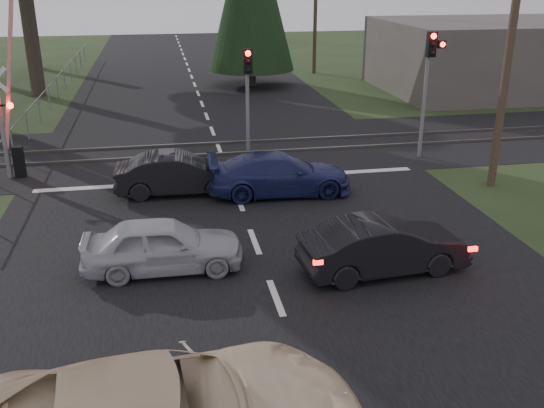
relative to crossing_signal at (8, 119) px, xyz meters
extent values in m
plane|color=#243216|center=(7.27, -9.79, -2.06)|extent=(120.00, 120.00, 0.00)
cube|color=black|center=(7.27, 0.21, -2.05)|extent=(14.00, 100.00, 0.01)
cube|color=black|center=(7.27, 2.21, -2.05)|extent=(120.00, 8.00, 0.01)
cube|color=silver|center=(7.27, -1.59, -2.05)|extent=(13.00, 0.35, 0.00)
cube|color=#59544C|center=(7.27, 1.41, -2.01)|extent=(120.00, 0.12, 0.10)
cube|color=#59544C|center=(7.27, 3.01, -2.01)|extent=(120.00, 0.12, 0.10)
cylinder|color=slate|center=(-0.23, 0.01, -0.16)|extent=(0.18, 0.18, 3.80)
sphere|color=#FF0C07|center=(0.15, -0.14, 0.49)|extent=(0.22, 0.22, 0.22)
cube|color=black|center=(0.12, 0.01, -1.51)|extent=(0.35, 0.25, 1.10)
cube|color=red|center=(0.32, 0.01, 1.94)|extent=(1.16, 0.10, 5.93)
cylinder|color=slate|center=(14.77, -0.19, -0.16)|extent=(0.14, 0.14, 3.80)
cube|color=black|center=(14.77, -0.37, 2.19)|extent=(0.32, 0.24, 0.90)
sphere|color=#FF0C07|center=(14.77, -0.50, 2.49)|extent=(0.20, 0.20, 0.20)
sphere|color=black|center=(14.77, -0.50, 2.19)|extent=(0.18, 0.18, 0.18)
sphere|color=black|center=(14.77, -0.50, 1.89)|extent=(0.18, 0.18, 0.18)
cube|color=black|center=(15.15, -0.37, 2.19)|extent=(0.28, 0.22, 0.28)
sphere|color=#FF0C07|center=(15.15, -0.49, 2.19)|extent=(0.18, 0.18, 0.18)
cylinder|color=slate|center=(8.27, 1.01, -0.46)|extent=(0.14, 0.14, 3.20)
cube|color=black|center=(8.27, 0.83, 1.59)|extent=(0.32, 0.24, 0.90)
sphere|color=#FF0C07|center=(8.27, 0.70, 1.89)|extent=(0.20, 0.20, 0.20)
sphere|color=black|center=(8.27, 0.70, 1.59)|extent=(0.18, 0.18, 0.18)
sphere|color=black|center=(8.27, 0.70, 1.29)|extent=(0.18, 0.18, 0.18)
cylinder|color=#4C3D2D|center=(15.77, -3.79, 2.44)|extent=(0.26, 0.26, 9.00)
cylinder|color=#4C3D2D|center=(15.77, 20.21, 2.44)|extent=(0.26, 0.26, 9.00)
cylinder|color=#473D33|center=(-1.73, 15.21, 0.64)|extent=(0.80, 0.80, 5.40)
cylinder|color=#473D33|center=(-3.73, 26.21, 0.64)|extent=(0.80, 0.80, 5.40)
cylinder|color=#473D33|center=(10.77, 16.21, -1.06)|extent=(0.50, 0.50, 2.00)
cube|color=#59514C|center=(25.27, 12.21, -0.06)|extent=(14.00, 10.00, 4.00)
imported|color=black|center=(10.01, -9.02, -1.40)|extent=(4.08, 1.74, 1.31)
imported|color=#ACAFB4|center=(4.88, -7.96, -1.41)|extent=(3.83, 1.61, 1.29)
imported|color=navy|center=(8.66, -3.26, -1.40)|extent=(4.63, 2.03, 1.32)
imported|color=black|center=(5.48, -2.64, -1.40)|extent=(4.02, 1.50, 1.31)
camera|label=1|loc=(5.04, -21.26, 4.69)|focal=40.00mm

